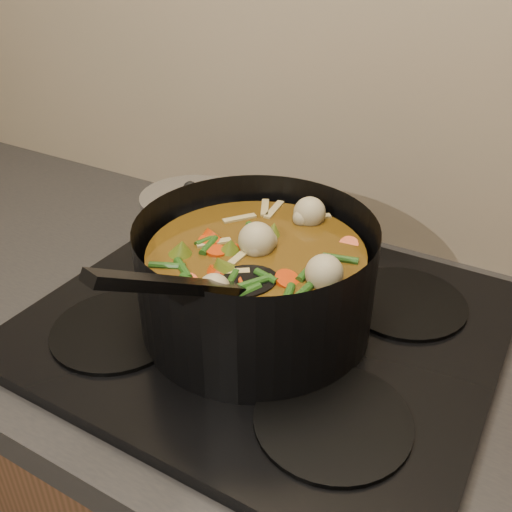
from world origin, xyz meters
The scene contains 3 objects.
stovetop centered at (0.00, 1.93, 0.92)m, with size 0.62×0.54×0.03m.
stockpot centered at (0.00, 1.91, 1.00)m, with size 0.41×0.48×0.23m.
saucepan centered at (-0.19, 2.02, 0.99)m, with size 0.16×0.16×0.13m.
Camera 1 is at (0.31, 1.37, 1.43)m, focal length 40.00 mm.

